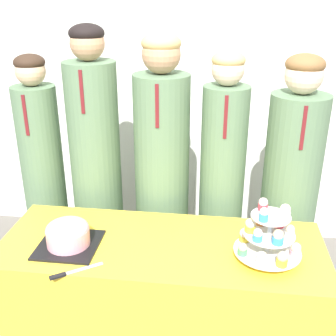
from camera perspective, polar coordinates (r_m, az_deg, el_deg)
name	(u,v)px	position (r m, az deg, el deg)	size (l,w,h in m)	color
wall_back	(189,59)	(3.04, 2.85, 14.58)	(9.00, 0.06, 2.70)	silver
table	(162,306)	(2.18, -0.85, -18.15)	(1.49, 0.57, 0.72)	yellow
round_cake	(68,234)	(1.96, -13.41, -8.71)	(0.27, 0.27, 0.13)	black
cake_knife	(68,273)	(1.82, -13.45, -13.69)	(0.19, 0.14, 0.01)	silver
cupcake_stand	(269,235)	(1.84, 13.53, -8.83)	(0.29, 0.29, 0.27)	silver
student_0	(45,186)	(2.61, -16.34, -2.31)	(0.24, 0.25, 1.49)	#567556
student_1	(97,178)	(2.48, -9.59, -1.36)	(0.28, 0.29, 1.64)	#567556
student_2	(162,184)	(2.40, -0.81, -2.24)	(0.30, 0.31, 1.60)	#567556
student_3	(221,193)	(2.40, 7.22, -3.39)	(0.25, 0.25, 1.52)	#567556
student_4	(288,199)	(2.44, 15.99, -4.12)	(0.30, 0.31, 1.51)	#567556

